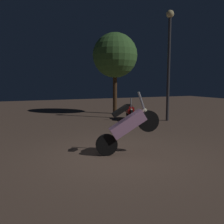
% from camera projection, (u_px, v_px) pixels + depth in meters
% --- Properties ---
extents(ground_plane, '(40.00, 40.00, 0.00)m').
position_uv_depth(ground_plane, '(118.00, 156.00, 6.23)').
color(ground_plane, brown).
extents(motorcycle_pink_foreground, '(1.64, 0.52, 1.63)m').
position_uv_depth(motorcycle_pink_foreground, '(128.00, 126.00, 6.28)').
color(motorcycle_pink_foreground, black).
rests_on(motorcycle_pink_foreground, ground_plane).
extents(motorcycle_red_parked_left, '(0.62, 1.61, 1.11)m').
position_uv_depth(motorcycle_red_parked_left, '(130.00, 111.00, 12.04)').
color(motorcycle_red_parked_left, black).
rests_on(motorcycle_red_parked_left, ground_plane).
extents(streetlamp_near, '(0.36, 0.36, 5.17)m').
position_uv_depth(streetlamp_near, '(169.00, 52.00, 11.50)').
color(streetlamp_near, '#38383D').
rests_on(streetlamp_near, ground_plane).
extents(tree_left_bg, '(2.58, 2.58, 4.68)m').
position_uv_depth(tree_left_bg, '(115.00, 56.00, 14.14)').
color(tree_left_bg, '#4C331E').
rests_on(tree_left_bg, ground_plane).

